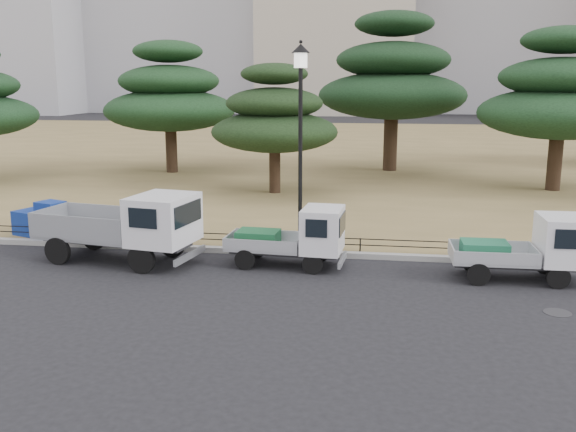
% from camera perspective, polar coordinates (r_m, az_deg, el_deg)
% --- Properties ---
extents(ground, '(220.00, 220.00, 0.00)m').
position_cam_1_polar(ground, '(16.32, -1.06, -5.92)').
color(ground, black).
extents(lawn, '(120.00, 56.00, 0.15)m').
position_cam_1_polar(lawn, '(46.24, 5.38, 5.83)').
color(lawn, olive).
rests_on(lawn, ground).
extents(curb, '(120.00, 0.25, 0.16)m').
position_cam_1_polar(curb, '(18.76, 0.28, -3.27)').
color(curb, gray).
rests_on(curb, ground).
extents(truck_large, '(4.75, 2.51, 1.97)m').
position_cam_1_polar(truck_large, '(18.42, -14.26, -0.68)').
color(truck_large, black).
rests_on(truck_large, ground).
extents(truck_kei_front, '(3.23, 1.54, 1.67)m').
position_cam_1_polar(truck_kei_front, '(17.49, 0.58, -1.87)').
color(truck_kei_front, black).
rests_on(truck_kei_front, ground).
extents(truck_kei_rear, '(3.24, 1.45, 1.69)m').
position_cam_1_polar(truck_kei_rear, '(17.39, 20.49, -2.69)').
color(truck_kei_rear, black).
rests_on(truck_kei_rear, ground).
extents(street_lamp, '(0.52, 0.52, 5.86)m').
position_cam_1_polar(street_lamp, '(18.39, 1.12, 9.16)').
color(street_lamp, black).
rests_on(street_lamp, lawn).
extents(pipe_fence, '(38.00, 0.04, 0.40)m').
position_cam_1_polar(pipe_fence, '(18.81, 0.34, -2.09)').
color(pipe_fence, black).
rests_on(pipe_fence, lawn).
extents(tarp_pile, '(1.99, 1.73, 1.11)m').
position_cam_1_polar(tarp_pile, '(21.98, -20.78, -0.41)').
color(tarp_pile, navy).
rests_on(tarp_pile, lawn).
extents(manhole, '(0.60, 0.60, 0.01)m').
position_cam_1_polar(manhole, '(15.46, 22.84, -7.92)').
color(manhole, '#2D2D30').
rests_on(manhole, ground).
extents(pine_west_near, '(6.90, 6.90, 6.90)m').
position_cam_1_polar(pine_west_near, '(34.87, -10.49, 10.35)').
color(pine_west_near, black).
rests_on(pine_west_near, lawn).
extents(pine_center_left, '(5.49, 5.49, 5.58)m').
position_cam_1_polar(pine_center_left, '(27.95, -1.20, 8.63)').
color(pine_center_left, black).
rests_on(pine_center_left, lawn).
extents(pine_center_right, '(7.94, 7.94, 8.43)m').
position_cam_1_polar(pine_center_right, '(35.45, 9.27, 11.89)').
color(pine_center_right, black).
rests_on(pine_center_right, lawn).
extents(pine_east_near, '(7.08, 7.08, 7.15)m').
position_cam_1_polar(pine_east_near, '(30.96, 23.05, 9.70)').
color(pine_east_near, black).
rests_on(pine_east_near, lawn).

